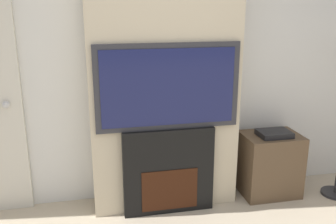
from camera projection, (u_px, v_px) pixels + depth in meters
wall_back at (159, 51)px, 3.28m from camera, size 6.00×0.06×2.70m
chimney_breast at (164, 54)px, 3.10m from camera, size 1.26×0.34×2.70m
fireplace at (168, 170)px, 3.21m from camera, size 0.78×0.15×0.76m
television at (168, 87)px, 3.00m from camera, size 1.18×0.07×0.70m
media_stand at (270, 163)px, 3.52m from camera, size 0.53×0.39×0.64m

